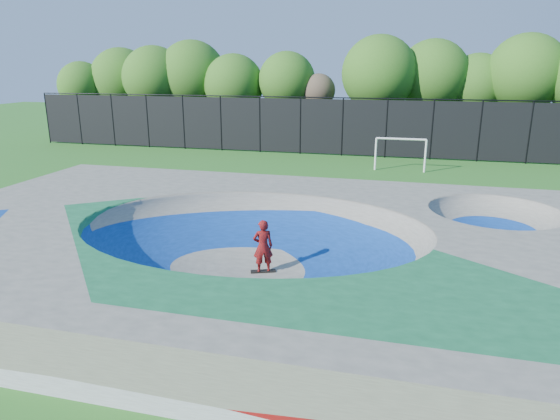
% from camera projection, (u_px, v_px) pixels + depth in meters
% --- Properties ---
extents(ground, '(120.00, 120.00, 0.00)m').
position_uv_depth(ground, '(253.00, 269.00, 15.76)').
color(ground, '#23651C').
rests_on(ground, ground).
extents(skate_deck, '(22.00, 14.00, 1.50)m').
position_uv_depth(skate_deck, '(253.00, 247.00, 15.55)').
color(skate_deck, gray).
rests_on(skate_deck, ground).
extents(skater, '(0.73, 0.62, 1.70)m').
position_uv_depth(skater, '(263.00, 247.00, 15.28)').
color(skater, red).
rests_on(skater, ground).
extents(skateboard, '(0.81, 0.48, 0.05)m').
position_uv_depth(skateboard, '(263.00, 271.00, 15.51)').
color(skateboard, black).
rests_on(skateboard, ground).
extents(soccer_goal, '(3.03, 0.12, 2.00)m').
position_uv_depth(soccer_goal, '(401.00, 148.00, 29.82)').
color(soccer_goal, white).
rests_on(soccer_goal, ground).
extents(fence, '(48.09, 0.09, 4.04)m').
position_uv_depth(fence, '(342.00, 126.00, 34.69)').
color(fence, black).
rests_on(fence, ground).
extents(treeline, '(51.79, 7.60, 8.38)m').
position_uv_depth(treeline, '(371.00, 78.00, 38.09)').
color(treeline, '#4F3927').
rests_on(treeline, ground).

